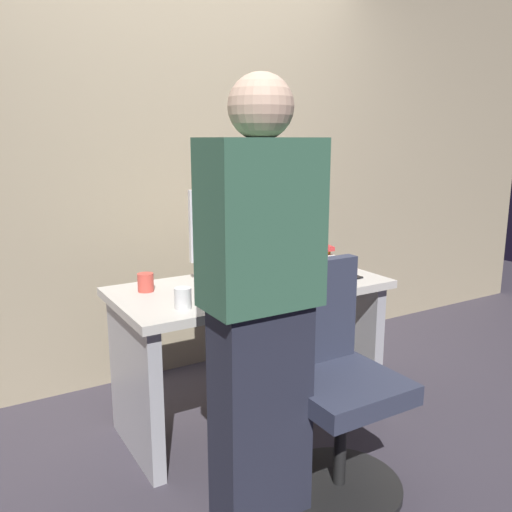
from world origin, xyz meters
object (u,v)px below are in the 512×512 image
cup_near_keyboard (183,298)px  cup_by_monitor (146,282)px  monitor (240,227)px  desk (251,328)px  mouse (311,280)px  keyboard (260,288)px  book_stack (313,255)px  cell_phone (349,276)px  person_at_desk (260,308)px  office_chair (333,389)px

cup_near_keyboard → cup_by_monitor: bearing=98.1°
monitor → desk: bearing=-102.4°
mouse → cup_near_keyboard: 0.71m
desk → keyboard: keyboard is taller
book_stack → cell_phone: (-0.00, -0.31, -0.05)m
cell_phone → keyboard: bearing=174.9°
person_at_desk → monitor: 0.92m
mouse → cup_by_monitor: 0.80m
person_at_desk → cup_by_monitor: bearing=100.3°
cup_by_monitor → book_stack: book_stack is taller
monitor → book_stack: 0.52m
person_at_desk → monitor: size_ratio=3.03×
cell_phone → cup_near_keyboard: bearing=179.7°
person_at_desk → cell_phone: size_ratio=11.38×
cup_near_keyboard → book_stack: (0.96, 0.37, 0.01)m
desk → keyboard: 0.27m
mouse → book_stack: 0.41m
keyboard → cup_by_monitor: bearing=154.0°
cup_near_keyboard → cell_phone: (0.95, 0.05, -0.04)m
cup_near_keyboard → cup_by_monitor: 0.33m
desk → cell_phone: 0.58m
person_at_desk → cup_by_monitor: (-0.14, 0.79, -0.07)m
mouse → cell_phone: size_ratio=0.69×
monitor → cup_by_monitor: 0.57m
monitor → mouse: monitor is taller
monitor → cell_phone: 0.62m
desk → person_at_desk: bearing=-117.7°
cup_near_keyboard → cup_by_monitor: size_ratio=1.04×
monitor → cell_phone: bearing=-32.8°
keyboard → book_stack: 0.61m
mouse → cup_near_keyboard: size_ratio=1.12×
cup_near_keyboard → cup_by_monitor: cup_near_keyboard is taller
person_at_desk → monitor: (0.38, 0.82, 0.14)m
office_chair → cell_phone: office_chair is taller
monitor → cup_by_monitor: bearing=-176.6°
office_chair → monitor: bearing=88.8°
office_chair → book_stack: bearing=58.6°
desk → cup_by_monitor: cup_by_monitor is taller
person_at_desk → mouse: size_ratio=16.39×
cup_by_monitor → book_stack: bearing=2.3°
cell_phone → mouse: bearing=177.7°
desk → monitor: monitor is taller
mouse → keyboard: bearing=176.0°
mouse → book_stack: bearing=51.7°
desk → book_stack: 0.62m
desk → person_at_desk: person_at_desk is taller
keyboard → cup_by_monitor: size_ratio=5.02×
desk → cup_near_keyboard: 0.55m
cup_near_keyboard → cell_phone: bearing=3.2°
office_chair → cup_near_keyboard: (-0.46, 0.44, 0.34)m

